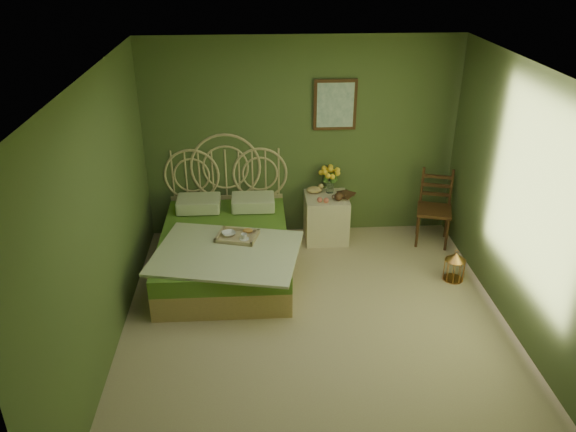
{
  "coord_description": "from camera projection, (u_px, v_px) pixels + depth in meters",
  "views": [
    {
      "loc": [
        -0.58,
        -4.59,
        3.62
      ],
      "look_at": [
        -0.24,
        1.0,
        0.83
      ],
      "focal_mm": 35.0,
      "sensor_mm": 36.0,
      "label": 1
    }
  ],
  "objects": [
    {
      "name": "cereal_bowl",
      "position": [
        229.0,
        234.0,
        6.47
      ],
      "size": [
        0.2,
        0.2,
        0.04
      ],
      "primitive_type": "imported",
      "rotation": [
        0.0,
        0.0,
        0.32
      ],
      "color": "white",
      "rests_on": "bed"
    },
    {
      "name": "chair",
      "position": [
        433.0,
        202.0,
        7.27
      ],
      "size": [
        0.53,
        0.53,
        0.97
      ],
      "rotation": [
        0.0,
        0.0,
        -0.29
      ],
      "color": "#341F0E",
      "rests_on": "floor"
    },
    {
      "name": "birdcage",
      "position": [
        454.0,
        267.0,
        6.55
      ],
      "size": [
        0.23,
        0.23,
        0.36
      ],
      "rotation": [
        0.0,
        0.0,
        -0.22
      ],
      "color": "#C7813F",
      "rests_on": "floor"
    },
    {
      "name": "wall_left",
      "position": [
        101.0,
        224.0,
        5.06
      ],
      "size": [
        0.0,
        4.5,
        4.5
      ],
      "primitive_type": "plane",
      "rotation": [
        1.57,
        0.0,
        1.57
      ],
      "color": "#47572E",
      "rests_on": "floor"
    },
    {
      "name": "bed",
      "position": [
        225.0,
        246.0,
        6.72
      ],
      "size": [
        1.77,
        2.23,
        1.38
      ],
      "color": "tan",
      "rests_on": "floor"
    },
    {
      "name": "floor",
      "position": [
        317.0,
        331.0,
        5.75
      ],
      "size": [
        4.5,
        4.5,
        0.0
      ],
      "primitive_type": "plane",
      "color": "tan",
      "rests_on": "ground"
    },
    {
      "name": "nightstand",
      "position": [
        326.0,
        213.0,
        7.38
      ],
      "size": [
        0.55,
        0.55,
        1.04
      ],
      "color": "beige",
      "rests_on": "floor"
    },
    {
      "name": "book_upper",
      "position": [
        340.0,
        193.0,
        7.28
      ],
      "size": [
        0.28,
        0.29,
        0.02
      ],
      "primitive_type": "imported",
      "rotation": [
        0.0,
        0.0,
        -0.62
      ],
      "color": "#472819",
      "rests_on": "nightstand"
    },
    {
      "name": "book_lower",
      "position": [
        340.0,
        195.0,
        7.29
      ],
      "size": [
        0.22,
        0.25,
        0.02
      ],
      "primitive_type": "imported",
      "rotation": [
        0.0,
        0.0,
        0.36
      ],
      "color": "#381E0F",
      "rests_on": "nightstand"
    },
    {
      "name": "coffee_cup",
      "position": [
        244.0,
        237.0,
        6.38
      ],
      "size": [
        0.09,
        0.09,
        0.07
      ],
      "primitive_type": "imported",
      "rotation": [
        0.0,
        0.0,
        0.21
      ],
      "color": "white",
      "rests_on": "bed"
    },
    {
      "name": "wall_right",
      "position": [
        532.0,
        212.0,
        5.28
      ],
      "size": [
        0.0,
        4.5,
        4.5
      ],
      "primitive_type": "plane",
      "rotation": [
        1.57,
        0.0,
        -1.57
      ],
      "color": "#47572E",
      "rests_on": "floor"
    },
    {
      "name": "ceiling",
      "position": [
        325.0,
        76.0,
        4.59
      ],
      "size": [
        4.5,
        4.5,
        0.0
      ],
      "primitive_type": "plane",
      "rotation": [
        3.14,
        0.0,
        0.0
      ],
      "color": "silver",
      "rests_on": "wall_back"
    },
    {
      "name": "wall_art",
      "position": [
        335.0,
        105.0,
        6.98
      ],
      "size": [
        0.54,
        0.04,
        0.64
      ],
      "color": "#341F0E",
      "rests_on": "wall_back"
    },
    {
      "name": "wall_back",
      "position": [
        301.0,
        139.0,
        7.18
      ],
      "size": [
        4.0,
        0.0,
        4.0
      ],
      "primitive_type": "plane",
      "rotation": [
        1.57,
        0.0,
        0.0
      ],
      "color": "#47572E",
      "rests_on": "floor"
    }
  ]
}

